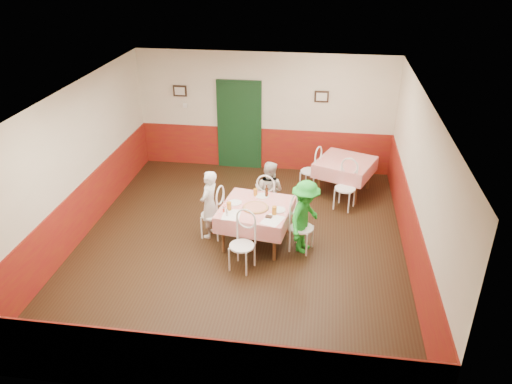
# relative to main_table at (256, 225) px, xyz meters

# --- Properties ---
(floor) EXTENTS (7.00, 7.00, 0.00)m
(floor) POSITION_rel_main_table_xyz_m (-0.28, -0.11, -0.38)
(floor) COLOR black
(floor) RESTS_ON ground
(ceiling) EXTENTS (7.00, 7.00, 0.00)m
(ceiling) POSITION_rel_main_table_xyz_m (-0.28, -0.11, 2.42)
(ceiling) COLOR white
(ceiling) RESTS_ON back_wall
(back_wall) EXTENTS (6.00, 0.10, 2.80)m
(back_wall) POSITION_rel_main_table_xyz_m (-0.28, 3.39, 1.02)
(back_wall) COLOR beige
(back_wall) RESTS_ON ground
(front_wall) EXTENTS (6.00, 0.10, 2.80)m
(front_wall) POSITION_rel_main_table_xyz_m (-0.28, -3.61, 1.02)
(front_wall) COLOR beige
(front_wall) RESTS_ON ground
(left_wall) EXTENTS (0.10, 7.00, 2.80)m
(left_wall) POSITION_rel_main_table_xyz_m (-3.28, -0.11, 1.02)
(left_wall) COLOR beige
(left_wall) RESTS_ON ground
(right_wall) EXTENTS (0.10, 7.00, 2.80)m
(right_wall) POSITION_rel_main_table_xyz_m (2.72, -0.11, 1.02)
(right_wall) COLOR beige
(right_wall) RESTS_ON ground
(wainscot_back) EXTENTS (6.00, 0.03, 1.00)m
(wainscot_back) POSITION_rel_main_table_xyz_m (-0.28, 3.38, 0.12)
(wainscot_back) COLOR maroon
(wainscot_back) RESTS_ON ground
(wainscot_front) EXTENTS (6.00, 0.03, 1.00)m
(wainscot_front) POSITION_rel_main_table_xyz_m (-0.28, -3.59, 0.12)
(wainscot_front) COLOR maroon
(wainscot_front) RESTS_ON ground
(wainscot_left) EXTENTS (0.03, 7.00, 1.00)m
(wainscot_left) POSITION_rel_main_table_xyz_m (-3.26, -0.11, 0.12)
(wainscot_left) COLOR maroon
(wainscot_left) RESTS_ON ground
(wainscot_right) EXTENTS (0.03, 7.00, 1.00)m
(wainscot_right) POSITION_rel_main_table_xyz_m (2.71, -0.11, 0.12)
(wainscot_right) COLOR maroon
(wainscot_right) RESTS_ON ground
(door) EXTENTS (0.96, 0.06, 2.10)m
(door) POSITION_rel_main_table_xyz_m (-0.88, 3.34, 0.68)
(door) COLOR black
(door) RESTS_ON ground
(picture_left) EXTENTS (0.32, 0.03, 0.26)m
(picture_left) POSITION_rel_main_table_xyz_m (-2.28, 3.34, 1.48)
(picture_left) COLOR black
(picture_left) RESTS_ON back_wall
(picture_right) EXTENTS (0.32, 0.03, 0.26)m
(picture_right) POSITION_rel_main_table_xyz_m (1.02, 3.34, 1.48)
(picture_right) COLOR black
(picture_right) RESTS_ON back_wall
(thermostat) EXTENTS (0.10, 0.03, 0.10)m
(thermostat) POSITION_rel_main_table_xyz_m (-2.18, 3.34, 1.12)
(thermostat) COLOR white
(thermostat) RESTS_ON back_wall
(main_table) EXTENTS (1.38, 1.38, 0.77)m
(main_table) POSITION_rel_main_table_xyz_m (0.00, 0.00, 0.00)
(main_table) COLOR red
(main_table) RESTS_ON ground
(second_table) EXTENTS (1.45, 1.45, 0.77)m
(second_table) POSITION_rel_main_table_xyz_m (1.63, 2.31, 0.00)
(second_table) COLOR red
(second_table) RESTS_ON ground
(chair_left) EXTENTS (0.49, 0.49, 0.90)m
(chair_left) POSITION_rel_main_table_xyz_m (-0.84, 0.12, 0.08)
(chair_left) COLOR white
(chair_left) RESTS_ON ground
(chair_right) EXTENTS (0.53, 0.53, 0.90)m
(chair_right) POSITION_rel_main_table_xyz_m (0.84, -0.12, 0.08)
(chair_right) COLOR white
(chair_right) RESTS_ON ground
(chair_far) EXTENTS (0.49, 0.49, 0.90)m
(chair_far) POSITION_rel_main_table_xyz_m (0.12, 0.84, 0.08)
(chair_far) COLOR white
(chair_far) RESTS_ON ground
(chair_near) EXTENTS (0.53, 0.53, 0.90)m
(chair_near) POSITION_rel_main_table_xyz_m (-0.12, -0.84, 0.08)
(chair_near) COLOR white
(chair_near) RESTS_ON ground
(chair_second_a) EXTENTS (0.54, 0.54, 0.90)m
(chair_second_a) POSITION_rel_main_table_xyz_m (0.88, 2.31, 0.08)
(chair_second_a) COLOR white
(chair_second_a) RESTS_ON ground
(chair_second_b) EXTENTS (0.54, 0.54, 0.90)m
(chair_second_b) POSITION_rel_main_table_xyz_m (1.63, 1.56, 0.08)
(chair_second_b) COLOR white
(chair_second_b) RESTS_ON ground
(pizza) EXTENTS (0.51, 0.51, 0.03)m
(pizza) POSITION_rel_main_table_xyz_m (0.00, -0.06, 0.40)
(pizza) COLOR #B74723
(pizza) RESTS_ON main_table
(plate_left) EXTENTS (0.28, 0.28, 0.01)m
(plate_left) POSITION_rel_main_table_xyz_m (-0.40, 0.07, 0.39)
(plate_left) COLOR white
(plate_left) RESTS_ON main_table
(plate_right) EXTENTS (0.28, 0.28, 0.01)m
(plate_right) POSITION_rel_main_table_xyz_m (0.41, -0.09, 0.39)
(plate_right) COLOR white
(plate_right) RESTS_ON main_table
(plate_far) EXTENTS (0.28, 0.28, 0.01)m
(plate_far) POSITION_rel_main_table_xyz_m (0.07, 0.40, 0.39)
(plate_far) COLOR white
(plate_far) RESTS_ON main_table
(glass_a) EXTENTS (0.09, 0.09, 0.15)m
(glass_a) POSITION_rel_main_table_xyz_m (-0.45, -0.19, 0.46)
(glass_a) COLOR #BF7219
(glass_a) RESTS_ON main_table
(glass_b) EXTENTS (0.10, 0.10, 0.16)m
(glass_b) POSITION_rel_main_table_xyz_m (0.36, -0.24, 0.46)
(glass_b) COLOR #BF7219
(glass_b) RESTS_ON main_table
(glass_c) EXTENTS (0.08, 0.08, 0.14)m
(glass_c) POSITION_rel_main_table_xyz_m (-0.07, 0.42, 0.45)
(glass_c) COLOR #BF7219
(glass_c) RESTS_ON main_table
(beer_bottle) EXTENTS (0.07, 0.07, 0.22)m
(beer_bottle) POSITION_rel_main_table_xyz_m (0.14, 0.40, 0.49)
(beer_bottle) COLOR #381C0A
(beer_bottle) RESTS_ON main_table
(shaker_a) EXTENTS (0.04, 0.04, 0.09)m
(shaker_a) POSITION_rel_main_table_xyz_m (-0.46, -0.34, 0.43)
(shaker_a) COLOR silver
(shaker_a) RESTS_ON main_table
(shaker_b) EXTENTS (0.04, 0.04, 0.09)m
(shaker_b) POSITION_rel_main_table_xyz_m (-0.45, -0.41, 0.43)
(shaker_b) COLOR silver
(shaker_b) RESTS_ON main_table
(shaker_c) EXTENTS (0.04, 0.04, 0.09)m
(shaker_c) POSITION_rel_main_table_xyz_m (-0.53, -0.28, 0.43)
(shaker_c) COLOR #B23319
(shaker_c) RESTS_ON main_table
(menu_left) EXTENTS (0.30, 0.40, 0.00)m
(menu_left) POSITION_rel_main_table_xyz_m (-0.38, -0.36, 0.39)
(menu_left) COLOR white
(menu_left) RESTS_ON main_table
(menu_right) EXTENTS (0.42, 0.48, 0.00)m
(menu_right) POSITION_rel_main_table_xyz_m (0.35, -0.45, 0.39)
(menu_right) COLOR white
(menu_right) RESTS_ON main_table
(wallet) EXTENTS (0.12, 0.10, 0.02)m
(wallet) POSITION_rel_main_table_xyz_m (0.27, -0.35, 0.40)
(wallet) COLOR black
(wallet) RESTS_ON main_table
(diner_left) EXTENTS (0.43, 0.55, 1.33)m
(diner_left) POSITION_rel_main_table_xyz_m (-0.89, 0.13, 0.29)
(diner_left) COLOR gray
(diner_left) RESTS_ON ground
(diner_far) EXTENTS (0.71, 0.62, 1.25)m
(diner_far) POSITION_rel_main_table_xyz_m (0.13, 0.89, 0.25)
(diner_far) COLOR gray
(diner_far) RESTS_ON ground
(diner_right) EXTENTS (0.80, 1.01, 1.37)m
(diner_right) POSITION_rel_main_table_xyz_m (0.89, -0.13, 0.31)
(diner_right) COLOR gray
(diner_right) RESTS_ON ground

